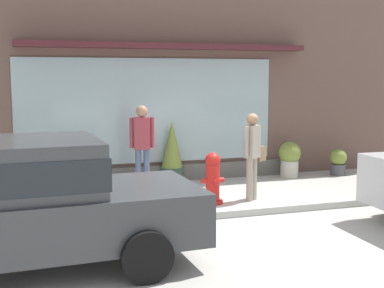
{
  "coord_description": "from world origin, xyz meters",
  "views": [
    {
      "loc": [
        -3.03,
        -8.13,
        2.33
      ],
      "look_at": [
        0.01,
        1.2,
        1.05
      ],
      "focal_mm": 49.36,
      "sensor_mm": 36.0,
      "label": 1
    }
  ],
  "objects": [
    {
      "name": "ground_plane",
      "position": [
        0.0,
        0.0,
        0.0
      ],
      "size": [
        60.0,
        60.0,
        0.0
      ],
      "primitive_type": "plane",
      "color": "#B2AFA8"
    },
    {
      "name": "curb_strip",
      "position": [
        0.0,
        -0.2,
        0.06
      ],
      "size": [
        14.0,
        0.24,
        0.12
      ],
      "primitive_type": "cube",
      "color": "#B2B2AD",
      "rests_on": "ground_plane"
    },
    {
      "name": "storefront",
      "position": [
        -0.0,
        3.19,
        2.67
      ],
      "size": [
        14.0,
        0.81,
        5.45
      ],
      "color": "brown",
      "rests_on": "ground_plane"
    },
    {
      "name": "fire_hydrant",
      "position": [
        0.25,
        0.73,
        0.47
      ],
      "size": [
        0.43,
        0.41,
        0.94
      ],
      "color": "red",
      "rests_on": "ground_plane"
    },
    {
      "name": "pedestrian_with_handbag",
      "position": [
        1.05,
        0.75,
        0.94
      ],
      "size": [
        0.57,
        0.41,
        1.63
      ],
      "rotation": [
        0.0,
        0.0,
        0.59
      ],
      "color": "#9E9384",
      "rests_on": "ground_plane"
    },
    {
      "name": "pedestrian_passerby",
      "position": [
        -0.73,
        2.14,
        1.03
      ],
      "size": [
        0.49,
        0.24,
        1.74
      ],
      "rotation": [
        0.0,
        0.0,
        3.0
      ],
      "color": "#475675",
      "rests_on": "ground_plane"
    },
    {
      "name": "parked_car_dark_gray",
      "position": [
        -3.26,
        -1.71,
        0.89
      ],
      "size": [
        4.55,
        2.05,
        1.58
      ],
      "rotation": [
        0.0,
        0.0,
        0.04
      ],
      "color": "#383A3D",
      "rests_on": "ground_plane"
    },
    {
      "name": "potted_plant_corner_tall",
      "position": [
        0.07,
        2.8,
        0.65
      ],
      "size": [
        0.51,
        0.51,
        1.35
      ],
      "color": "#33473D",
      "rests_on": "ground_plane"
    },
    {
      "name": "potted_plant_trailing_edge",
      "position": [
        2.8,
        2.53,
        0.45
      ],
      "size": [
        0.51,
        0.51,
        0.82
      ],
      "color": "#B7B2A3",
      "rests_on": "ground_plane"
    },
    {
      "name": "potted_plant_window_center",
      "position": [
        4.02,
        2.42,
        0.32
      ],
      "size": [
        0.39,
        0.39,
        0.62
      ],
      "color": "#4C4C51",
      "rests_on": "ground_plane"
    },
    {
      "name": "potted_plant_doorstep",
      "position": [
        -2.77,
        2.7,
        0.44
      ],
      "size": [
        0.52,
        0.52,
        0.93
      ],
      "color": "#9E6042",
      "rests_on": "ground_plane"
    }
  ]
}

